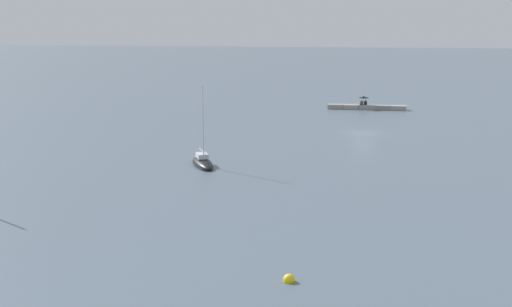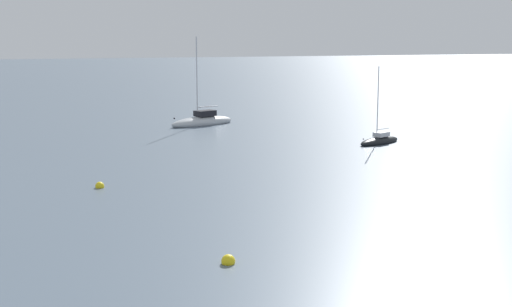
{
  "view_description": "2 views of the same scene",
  "coord_description": "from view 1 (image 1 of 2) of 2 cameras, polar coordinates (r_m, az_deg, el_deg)",
  "views": [
    {
      "loc": [
        -1.93,
        80.02,
        12.8
      ],
      "look_at": [
        7.45,
        27.36,
        2.55
      ],
      "focal_mm": 49.29,
      "sensor_mm": 36.0,
      "label": 1
    },
    {
      "loc": [
        -43.83,
        51.01,
        10.12
      ],
      "look_at": [
        -3.95,
        38.32,
        2.86
      ],
      "focal_mm": 48.76,
      "sensor_mm": 36.0,
      "label": 2
    }
  ],
  "objects": [
    {
      "name": "ground_plane",
      "position": [
        81.06,
        8.61,
        1.64
      ],
      "size": [
        500.0,
        500.0,
        0.0
      ],
      "primitive_type": "plane",
      "color": "slate"
    },
    {
      "name": "seawall_pier",
      "position": [
        102.73,
        8.97,
        3.74
      ],
      "size": [
        11.2,
        1.55,
        0.64
      ],
      "color": "gray",
      "rests_on": "ground_plane"
    },
    {
      "name": "person_seated_dark_left",
      "position": [
        102.58,
        8.87,
        4.05
      ],
      "size": [
        0.46,
        0.65,
        0.73
      ],
      "rotation": [
        0.0,
        0.0,
        -0.15
      ],
      "color": "#1E2333",
      "rests_on": "seawall_pier"
    },
    {
      "name": "person_seated_brown_right",
      "position": [
        102.55,
        8.56,
        4.06
      ],
      "size": [
        0.46,
        0.65,
        0.73
      ],
      "rotation": [
        0.0,
        0.0,
        -0.15
      ],
      "color": "#1E2333",
      "rests_on": "seawall_pier"
    },
    {
      "name": "umbrella_open_black",
      "position": [
        102.51,
        8.74,
        4.55
      ],
      "size": [
        1.49,
        1.49,
        1.32
      ],
      "color": "black",
      "rests_on": "seawall_pier"
    },
    {
      "name": "sailboat_black_outer",
      "position": [
        62.53,
        -4.35,
        -0.75
      ],
      "size": [
        3.7,
        5.44,
        7.45
      ],
      "rotation": [
        0.0,
        0.0,
        0.45
      ],
      "color": "black",
      "rests_on": "ground_plane"
    },
    {
      "name": "mooring_buoy_mid",
      "position": [
        35.4,
        2.69,
        -10.19
      ],
      "size": [
        0.59,
        0.59,
        0.59
      ],
      "color": "yellow",
      "rests_on": "ground_plane"
    }
  ]
}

